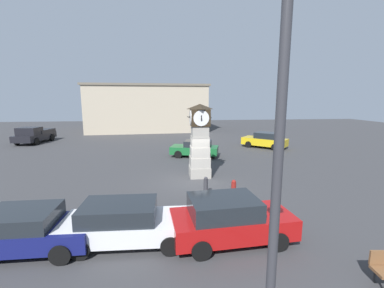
{
  "coord_description": "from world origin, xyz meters",
  "views": [
    {
      "loc": [
        -1.66,
        -14.84,
        4.89
      ],
      "look_at": [
        0.22,
        2.36,
        1.86
      ],
      "focal_mm": 24.0,
      "sensor_mm": 36.0,
      "label": 1
    }
  ],
  "objects_px": {
    "clock_tower": "(200,142)",
    "bollard_mid_row": "(206,186)",
    "car_far_lot": "(195,148)",
    "car_end_of_row": "(265,140)",
    "car_near_tower": "(127,222)",
    "pickup_truck": "(35,135)",
    "bollard_near_tower": "(234,190)",
    "car_navy_sedan": "(29,229)",
    "street_lamp_far_side": "(277,184)",
    "car_by_building": "(230,219)"
  },
  "relations": [
    {
      "from": "clock_tower",
      "to": "street_lamp_far_side",
      "type": "height_order",
      "value": "street_lamp_far_side"
    },
    {
      "from": "car_near_tower",
      "to": "pickup_truck",
      "type": "xyz_separation_m",
      "value": [
        -13.24,
        22.11,
        0.19
      ]
    },
    {
      "from": "street_lamp_far_side",
      "to": "car_far_lot",
      "type": "bearing_deg",
      "value": 86.56
    },
    {
      "from": "bollard_near_tower",
      "to": "street_lamp_far_side",
      "type": "xyz_separation_m",
      "value": [
        -1.75,
        -8.28,
        3.19
      ]
    },
    {
      "from": "car_far_lot",
      "to": "car_by_building",
      "type": "bearing_deg",
      "value": -91.88
    },
    {
      "from": "bollard_near_tower",
      "to": "car_by_building",
      "type": "distance_m",
      "value": 3.63
    },
    {
      "from": "car_navy_sedan",
      "to": "car_near_tower",
      "type": "xyz_separation_m",
      "value": [
        3.09,
        0.11,
        0.02
      ]
    },
    {
      "from": "bollard_mid_row",
      "to": "street_lamp_far_side",
      "type": "xyz_separation_m",
      "value": [
        -0.54,
        -9.25,
        3.24
      ]
    },
    {
      "from": "clock_tower",
      "to": "pickup_truck",
      "type": "xyz_separation_m",
      "value": [
        -16.79,
        14.75,
        -1.31
      ]
    },
    {
      "from": "pickup_truck",
      "to": "car_end_of_row",
      "type": "bearing_deg",
      "value": -13.03
    },
    {
      "from": "clock_tower",
      "to": "bollard_near_tower",
      "type": "relative_size",
      "value": 4.32
    },
    {
      "from": "car_end_of_row",
      "to": "pickup_truck",
      "type": "height_order",
      "value": "pickup_truck"
    },
    {
      "from": "bollard_mid_row",
      "to": "car_end_of_row",
      "type": "bearing_deg",
      "value": 56.41
    },
    {
      "from": "car_by_building",
      "to": "pickup_truck",
      "type": "xyz_separation_m",
      "value": [
        -16.77,
        22.38,
        0.13
      ]
    },
    {
      "from": "clock_tower",
      "to": "bollard_mid_row",
      "type": "relative_size",
      "value": 4.81
    },
    {
      "from": "bollard_near_tower",
      "to": "car_navy_sedan",
      "type": "bearing_deg",
      "value": -156.94
    },
    {
      "from": "bollard_near_tower",
      "to": "car_end_of_row",
      "type": "xyz_separation_m",
      "value": [
        6.92,
        13.2,
        0.26
      ]
    },
    {
      "from": "clock_tower",
      "to": "car_end_of_row",
      "type": "bearing_deg",
      "value": 48.43
    },
    {
      "from": "bollard_mid_row",
      "to": "car_near_tower",
      "type": "relative_size",
      "value": 0.21
    },
    {
      "from": "car_navy_sedan",
      "to": "street_lamp_far_side",
      "type": "distance_m",
      "value": 8.34
    },
    {
      "from": "bollard_near_tower",
      "to": "car_end_of_row",
      "type": "bearing_deg",
      "value": 62.34
    },
    {
      "from": "bollard_near_tower",
      "to": "car_navy_sedan",
      "type": "xyz_separation_m",
      "value": [
        -7.71,
        -3.28,
        0.17
      ]
    },
    {
      "from": "car_far_lot",
      "to": "car_end_of_row",
      "type": "relative_size",
      "value": 0.97
    },
    {
      "from": "bollard_near_tower",
      "to": "street_lamp_far_side",
      "type": "height_order",
      "value": "street_lamp_far_side"
    },
    {
      "from": "clock_tower",
      "to": "car_near_tower",
      "type": "xyz_separation_m",
      "value": [
        -3.55,
        -7.36,
        -1.5
      ]
    },
    {
      "from": "pickup_truck",
      "to": "street_lamp_far_side",
      "type": "height_order",
      "value": "street_lamp_far_side"
    },
    {
      "from": "pickup_truck",
      "to": "bollard_near_tower",
      "type": "bearing_deg",
      "value": -46.65
    },
    {
      "from": "car_by_building",
      "to": "pickup_truck",
      "type": "distance_m",
      "value": 27.97
    },
    {
      "from": "car_far_lot",
      "to": "street_lamp_far_side",
      "type": "height_order",
      "value": "street_lamp_far_side"
    },
    {
      "from": "bollard_mid_row",
      "to": "car_far_lot",
      "type": "height_order",
      "value": "car_far_lot"
    },
    {
      "from": "car_far_lot",
      "to": "clock_tower",
      "type": "bearing_deg",
      "value": -94.23
    },
    {
      "from": "car_navy_sedan",
      "to": "car_far_lot",
      "type": "relative_size",
      "value": 0.89
    },
    {
      "from": "car_near_tower",
      "to": "car_end_of_row",
      "type": "relative_size",
      "value": 1.02
    },
    {
      "from": "car_near_tower",
      "to": "car_by_building",
      "type": "xyz_separation_m",
      "value": [
        3.53,
        -0.27,
        0.06
      ]
    },
    {
      "from": "clock_tower",
      "to": "car_far_lot",
      "type": "bearing_deg",
      "value": 85.77
    },
    {
      "from": "car_end_of_row",
      "to": "clock_tower",
      "type": "bearing_deg",
      "value": -131.57
    },
    {
      "from": "bollard_near_tower",
      "to": "car_navy_sedan",
      "type": "distance_m",
      "value": 8.38
    },
    {
      "from": "clock_tower",
      "to": "bollard_near_tower",
      "type": "height_order",
      "value": "clock_tower"
    },
    {
      "from": "car_navy_sedan",
      "to": "pickup_truck",
      "type": "relative_size",
      "value": 0.73
    },
    {
      "from": "car_far_lot",
      "to": "pickup_truck",
      "type": "relative_size",
      "value": 0.82
    },
    {
      "from": "car_near_tower",
      "to": "street_lamp_far_side",
      "type": "bearing_deg",
      "value": -60.6
    },
    {
      "from": "car_navy_sedan",
      "to": "car_end_of_row",
      "type": "bearing_deg",
      "value": 48.41
    },
    {
      "from": "clock_tower",
      "to": "bollard_mid_row",
      "type": "distance_m",
      "value": 3.66
    },
    {
      "from": "car_navy_sedan",
      "to": "car_end_of_row",
      "type": "relative_size",
      "value": 0.87
    },
    {
      "from": "bollard_mid_row",
      "to": "pickup_truck",
      "type": "height_order",
      "value": "pickup_truck"
    },
    {
      "from": "car_navy_sedan",
      "to": "pickup_truck",
      "type": "distance_m",
      "value": 24.43
    },
    {
      "from": "bollard_mid_row",
      "to": "street_lamp_far_side",
      "type": "distance_m",
      "value": 9.82
    },
    {
      "from": "car_by_building",
      "to": "car_far_lot",
      "type": "height_order",
      "value": "car_by_building"
    },
    {
      "from": "bollard_near_tower",
      "to": "pickup_truck",
      "type": "height_order",
      "value": "pickup_truck"
    },
    {
      "from": "bollard_mid_row",
      "to": "car_navy_sedan",
      "type": "xyz_separation_m",
      "value": [
        -6.51,
        -4.25,
        0.23
      ]
    }
  ]
}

